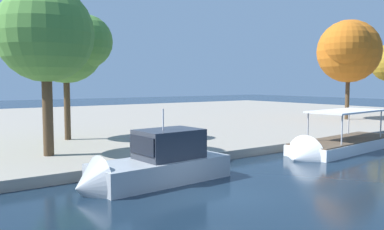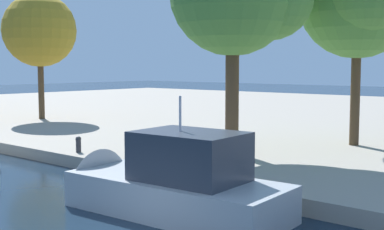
# 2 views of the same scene
# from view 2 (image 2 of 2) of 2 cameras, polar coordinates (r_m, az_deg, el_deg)

# --- Properties ---
(motor_yacht_2) EXTENTS (8.38, 3.34, 4.73)m
(motor_yacht_2) POSITION_cam_2_polar(r_m,az_deg,el_deg) (16.76, -3.33, -8.08)
(motor_yacht_2) COLOR #9EA3A8
(motor_yacht_2) RESTS_ON ground_plane
(mooring_bollard_2) EXTENTS (0.27, 0.27, 0.77)m
(mooring_bollard_2) POSITION_cam_2_polar(r_m,az_deg,el_deg) (25.12, -12.39, -3.10)
(mooring_bollard_2) COLOR #2D2D33
(mooring_bollard_2) RESTS_ON dock_promenade
(tree_5) EXTENTS (5.60, 5.60, 9.62)m
(tree_5) POSITION_cam_2_polar(r_m,az_deg,el_deg) (41.87, -16.43, 8.93)
(tree_5) COLOR #4C3823
(tree_5) RESTS_ON dock_promenade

